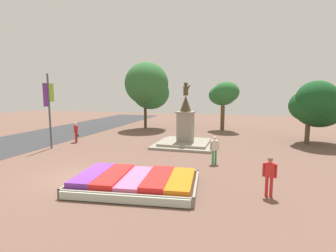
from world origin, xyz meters
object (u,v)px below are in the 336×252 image
object	(u,v)px
banner_pole	(49,108)
flower_planter	(135,182)
pedestrian_with_handbag	(76,131)
pedestrian_near_planter	(270,174)
pedestrian_crossing_plaza	(214,148)
statue_monument	(185,134)

from	to	relation	value
banner_pole	flower_planter	bearing A→B (deg)	-32.07
flower_planter	pedestrian_with_handbag	xyz separation A→B (m)	(-9.09, 8.56, 0.67)
pedestrian_near_planter	flower_planter	bearing A→B (deg)	-173.72
flower_planter	pedestrian_near_planter	world-z (taller)	pedestrian_near_planter
flower_planter	pedestrian_crossing_plaza	xyz separation A→B (m)	(3.02, 5.02, 0.68)
flower_planter	pedestrian_crossing_plaza	world-z (taller)	pedestrian_crossing_plaza
pedestrian_near_planter	pedestrian_crossing_plaza	world-z (taller)	pedestrian_near_planter
banner_pole	pedestrian_near_planter	world-z (taller)	banner_pole
flower_planter	banner_pole	world-z (taller)	banner_pole
statue_monument	pedestrian_near_planter	xyz separation A→B (m)	(5.52, -9.14, 0.03)
statue_monument	flower_planter	bearing A→B (deg)	-91.25
banner_pole	pedestrian_with_handbag	bearing A→B (deg)	82.92
flower_planter	pedestrian_with_handbag	world-z (taller)	pedestrian_with_handbag
banner_pole	pedestrian_with_handbag	size ratio (longest dim) A/B	3.34
flower_planter	statue_monument	xyz separation A→B (m)	(0.21, 9.77, 0.68)
statue_monument	pedestrian_near_planter	distance (m)	10.68
pedestrian_near_planter	pedestrian_crossing_plaza	bearing A→B (deg)	121.73
statue_monument	pedestrian_with_handbag	xyz separation A→B (m)	(-9.30, -1.21, -0.00)
statue_monument	pedestrian_near_planter	world-z (taller)	statue_monument
statue_monument	pedestrian_with_handbag	distance (m)	9.38
statue_monument	pedestrian_near_planter	size ratio (longest dim) A/B	2.98
pedestrian_with_handbag	pedestrian_crossing_plaza	xyz separation A→B (m)	(12.11, -3.54, 0.01)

